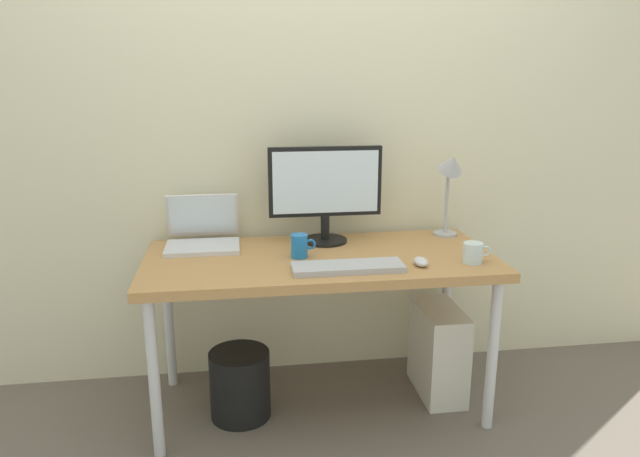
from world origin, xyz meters
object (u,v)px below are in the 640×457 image
(desk_lamp, at_px, (451,176))
(computer_tower, at_px, (438,351))
(desk, at_px, (320,269))
(coffee_mug, at_px, (300,246))
(wastebasket, at_px, (240,384))
(laptop, at_px, (203,233))
(mouse, at_px, (421,262))
(monitor, at_px, (325,189))
(glass_cup, at_px, (473,253))
(keyboard, at_px, (348,267))

(desk_lamp, relative_size, computer_tower, 0.99)
(desk, height_order, coffee_mug, coffee_mug)
(computer_tower, bearing_deg, wastebasket, -175.80)
(laptop, xyz_separation_m, desk_lamp, (1.13, -0.02, 0.23))
(laptop, height_order, mouse, laptop)
(coffee_mug, bearing_deg, monitor, 56.55)
(computer_tower, bearing_deg, coffee_mug, -177.18)
(glass_cup, bearing_deg, keyboard, -178.17)
(monitor, bearing_deg, desk_lamp, 0.04)
(monitor, distance_m, computer_tower, 0.91)
(desk_lamp, distance_m, computer_tower, 0.81)
(mouse, bearing_deg, wastebasket, 168.96)
(wastebasket, bearing_deg, laptop, 117.53)
(glass_cup, height_order, wastebasket, glass_cup)
(glass_cup, distance_m, wastebasket, 1.14)
(coffee_mug, bearing_deg, desk_lamp, 16.43)
(mouse, distance_m, coffee_mug, 0.50)
(laptop, xyz_separation_m, glass_cup, (1.10, -0.41, -0.01))
(keyboard, xyz_separation_m, wastebasket, (-0.44, 0.15, -0.56))
(desk, relative_size, wastebasket, 4.91)
(monitor, distance_m, laptop, 0.58)
(mouse, distance_m, computer_tower, 0.58)
(monitor, xyz_separation_m, glass_cup, (0.55, -0.39, -0.21))
(laptop, distance_m, coffee_mug, 0.47)
(laptop, xyz_separation_m, mouse, (0.88, -0.41, -0.04))
(desk, relative_size, keyboard, 3.35)
(desk_lamp, relative_size, keyboard, 0.94)
(laptop, bearing_deg, computer_tower, -10.87)
(desk_lamp, bearing_deg, desk, -162.11)
(glass_cup, xyz_separation_m, computer_tower, (-0.05, 0.20, -0.53))
(coffee_mug, height_order, computer_tower, coffee_mug)
(keyboard, bearing_deg, mouse, 1.91)
(desk_lamp, relative_size, mouse, 4.60)
(laptop, distance_m, wastebasket, 0.68)
(monitor, distance_m, coffee_mug, 0.32)
(keyboard, xyz_separation_m, computer_tower, (0.47, 0.22, -0.50))
(desk, distance_m, monitor, 0.37)
(keyboard, height_order, mouse, mouse)
(glass_cup, bearing_deg, computer_tower, 103.29)
(glass_cup, bearing_deg, coffee_mug, 165.99)
(coffee_mug, relative_size, glass_cup, 0.91)
(laptop, xyz_separation_m, keyboard, (0.58, -0.42, -0.04))
(monitor, xyz_separation_m, keyboard, (0.03, -0.40, -0.24))
(keyboard, distance_m, coffee_mug, 0.26)
(keyboard, distance_m, mouse, 0.30)
(mouse, height_order, coffee_mug, coffee_mug)
(keyboard, relative_size, wastebasket, 1.47)
(computer_tower, bearing_deg, monitor, 160.17)
(wastebasket, bearing_deg, glass_cup, -8.13)
(glass_cup, bearing_deg, laptop, 159.74)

